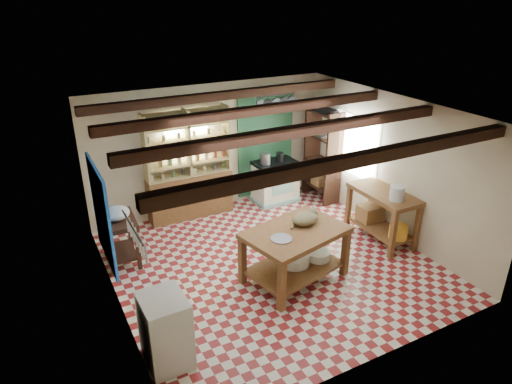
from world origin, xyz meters
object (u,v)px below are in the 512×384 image
stove (275,181)px  right_counter (381,216)px  work_table (295,255)px  cat (305,219)px  prep_table (120,241)px  white_cabinet (165,330)px

stove → right_counter: (0.85, -2.37, 0.03)m
work_table → cat: 0.59m
prep_table → white_cabinet: (-0.02, -2.54, 0.06)m
work_table → cat: size_ratio=3.51×
work_table → stove: 2.96m
work_table → stove: bearing=53.3°
work_table → prep_table: (-2.31, 1.78, -0.03)m
work_table → stove: stove is taller
work_table → right_counter: size_ratio=1.15×
work_table → right_counter: 2.09m
work_table → right_counter: bearing=-3.5°
white_cabinet → cat: size_ratio=2.14×
right_counter → cat: bearing=-172.0°
prep_table → white_cabinet: 2.54m
prep_table → cat: (2.55, -1.68, 0.56)m
stove → cat: cat is taller
white_cabinet → right_counter: bearing=13.0°
stove → white_cabinet: (-3.55, -3.46, 0.02)m
white_cabinet → prep_table: bearing=88.6°
work_table → prep_table: 2.92m
stove → right_counter: bearing=-71.4°
prep_table → right_counter: 4.62m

